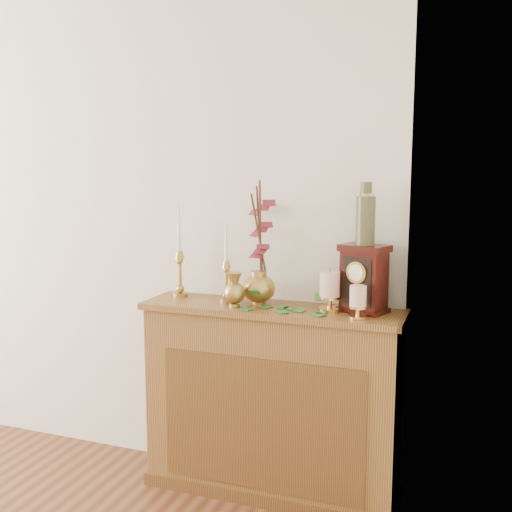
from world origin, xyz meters
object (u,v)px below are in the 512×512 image
at_px(ginger_jar, 261,248).
at_px(ceramic_vase, 366,217).
at_px(bud_vase, 234,290).
at_px(mantel_clock, 364,279).
at_px(candlestick_left, 180,266).
at_px(candlestick_center, 226,275).

distance_m(ginger_jar, ceramic_vase, 0.53).
height_order(bud_vase, mantel_clock, mantel_clock).
height_order(candlestick_left, ginger_jar, ginger_jar).
distance_m(candlestick_center, mantel_clock, 0.65).
xyz_separation_m(candlestick_center, bud_vase, (0.08, -0.08, -0.05)).
bearing_deg(candlestick_left, ginger_jar, 3.77).
bearing_deg(ceramic_vase, ginger_jar, 175.93).
xyz_separation_m(bud_vase, ginger_jar, (0.08, 0.16, 0.18)).
relative_size(bud_vase, ginger_jar, 0.28).
relative_size(candlestick_left, bud_vase, 2.87).
height_order(candlestick_center, mantel_clock, candlestick_center).
bearing_deg(bud_vase, ginger_jar, 64.17).
height_order(candlestick_center, ginger_jar, ginger_jar).
xyz_separation_m(candlestick_left, ceramic_vase, (0.93, -0.01, 0.27)).
height_order(candlestick_center, ceramic_vase, ceramic_vase).
height_order(candlestick_left, candlestick_center, candlestick_left).
bearing_deg(bud_vase, candlestick_left, 159.70).
relative_size(mantel_clock, ceramic_vase, 1.10).
bearing_deg(ceramic_vase, mantel_clock, -109.87).
bearing_deg(ginger_jar, bud_vase, -115.83).
bearing_deg(candlestick_center, mantel_clock, 3.10).
bearing_deg(ginger_jar, candlestick_center, -154.15).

